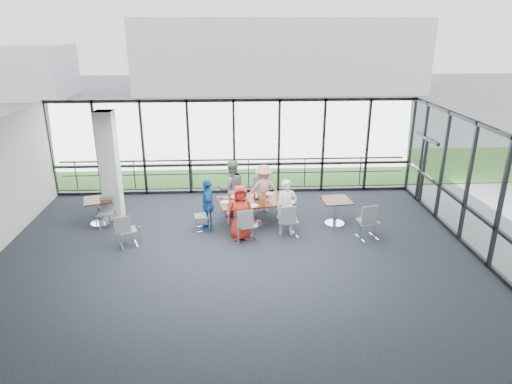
{
  "coord_description": "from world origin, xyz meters",
  "views": [
    {
      "loc": [
        -0.03,
        -9.79,
        5.42
      ],
      "look_at": [
        0.58,
        1.98,
        1.1
      ],
      "focal_mm": 32.0,
      "sensor_mm": 36.0,
      "label": 1
    }
  ],
  "objects_px": {
    "side_table_right": "(336,204)",
    "diner_far_right": "(264,189)",
    "chair_main_nl": "(247,225)",
    "chair_main_nr": "(289,221)",
    "chair_spare_la": "(128,230)",
    "diner_end": "(208,205)",
    "chair_main_fr": "(260,194)",
    "structural_column": "(110,166)",
    "chair_spare_r": "(368,221)",
    "chair_spare_lb": "(105,213)",
    "diner_far_left": "(232,188)",
    "diner_near_right": "(287,208)",
    "chair_main_fl": "(232,200)",
    "chair_main_end": "(202,216)",
    "side_table_left": "(98,204)",
    "main_table": "(255,204)",
    "diner_near_left": "(240,213)"
  },
  "relations": [
    {
      "from": "chair_main_nl",
      "to": "chair_spare_r",
      "type": "distance_m",
      "value": 3.24
    },
    {
      "from": "diner_far_left",
      "to": "chair_main_nl",
      "type": "xyz_separation_m",
      "value": [
        0.4,
        -1.75,
        -0.41
      ]
    },
    {
      "from": "chair_main_nl",
      "to": "chair_main_fl",
      "type": "relative_size",
      "value": 1.13
    },
    {
      "from": "chair_main_fl",
      "to": "chair_spare_la",
      "type": "height_order",
      "value": "chair_spare_la"
    },
    {
      "from": "side_table_right",
      "to": "chair_main_nr",
      "type": "distance_m",
      "value": 1.62
    },
    {
      "from": "diner_near_right",
      "to": "chair_main_nr",
      "type": "distance_m",
      "value": 0.36
    },
    {
      "from": "chair_main_nl",
      "to": "chair_main_fl",
      "type": "height_order",
      "value": "chair_main_nl"
    },
    {
      "from": "diner_end",
      "to": "chair_spare_r",
      "type": "relative_size",
      "value": 1.51
    },
    {
      "from": "chair_main_nl",
      "to": "structural_column",
      "type": "bearing_deg",
      "value": 140.63
    },
    {
      "from": "chair_main_nr",
      "to": "chair_spare_la",
      "type": "bearing_deg",
      "value": 172.83
    },
    {
      "from": "diner_near_right",
      "to": "diner_end",
      "type": "bearing_deg",
      "value": 166.79
    },
    {
      "from": "diner_end",
      "to": "chair_spare_r",
      "type": "bearing_deg",
      "value": 76.19
    },
    {
      "from": "side_table_right",
      "to": "chair_spare_lb",
      "type": "bearing_deg",
      "value": 178.84
    },
    {
      "from": "diner_far_left",
      "to": "chair_main_fr",
      "type": "distance_m",
      "value": 1.06
    },
    {
      "from": "structural_column",
      "to": "chair_main_nr",
      "type": "bearing_deg",
      "value": -17.16
    },
    {
      "from": "chair_main_fr",
      "to": "chair_spare_la",
      "type": "xyz_separation_m",
      "value": [
        -3.57,
        -2.36,
        -0.05
      ]
    },
    {
      "from": "chair_main_fr",
      "to": "side_table_right",
      "type": "bearing_deg",
      "value": 145.21
    },
    {
      "from": "main_table",
      "to": "chair_main_nl",
      "type": "distance_m",
      "value": 1.11
    },
    {
      "from": "side_table_right",
      "to": "diner_near_right",
      "type": "distance_m",
      "value": 1.61
    },
    {
      "from": "chair_main_nr",
      "to": "diner_far_left",
      "type": "bearing_deg",
      "value": 122.94
    },
    {
      "from": "side_table_right",
      "to": "diner_far_right",
      "type": "xyz_separation_m",
      "value": [
        -2.0,
        1.05,
        0.12
      ]
    },
    {
      "from": "structural_column",
      "to": "chair_spare_lb",
      "type": "relative_size",
      "value": 3.82
    },
    {
      "from": "chair_spare_la",
      "to": "chair_spare_r",
      "type": "xyz_separation_m",
      "value": [
        6.34,
        0.13,
        0.06
      ]
    },
    {
      "from": "side_table_left",
      "to": "chair_main_fr",
      "type": "xyz_separation_m",
      "value": [
        4.7,
        0.88,
        -0.12
      ]
    },
    {
      "from": "chair_main_fl",
      "to": "main_table",
      "type": "bearing_deg",
      "value": 108.45
    },
    {
      "from": "main_table",
      "to": "diner_far_left",
      "type": "bearing_deg",
      "value": 122.9
    },
    {
      "from": "side_table_right",
      "to": "diner_far_left",
      "type": "distance_m",
      "value": 3.08
    },
    {
      "from": "chair_main_end",
      "to": "chair_spare_r",
      "type": "bearing_deg",
      "value": 71.24
    },
    {
      "from": "chair_main_fr",
      "to": "chair_spare_r",
      "type": "bearing_deg",
      "value": 137.05
    },
    {
      "from": "chair_main_fr",
      "to": "chair_main_end",
      "type": "height_order",
      "value": "chair_main_fr"
    },
    {
      "from": "chair_main_fr",
      "to": "diner_near_left",
      "type": "bearing_deg",
      "value": 68.55
    },
    {
      "from": "diner_end",
      "to": "chair_main_fr",
      "type": "height_order",
      "value": "diner_end"
    },
    {
      "from": "chair_main_nr",
      "to": "chair_spare_lb",
      "type": "relative_size",
      "value": 1.09
    },
    {
      "from": "chair_spare_lb",
      "to": "side_table_left",
      "type": "bearing_deg",
      "value": -55.67
    },
    {
      "from": "side_table_right",
      "to": "chair_main_end",
      "type": "relative_size",
      "value": 1.06
    },
    {
      "from": "chair_spare_la",
      "to": "chair_spare_lb",
      "type": "bearing_deg",
      "value": 104.02
    },
    {
      "from": "main_table",
      "to": "chair_main_nl",
      "type": "height_order",
      "value": "chair_main_nl"
    },
    {
      "from": "side_table_left",
      "to": "chair_spare_lb",
      "type": "relative_size",
      "value": 1.13
    },
    {
      "from": "chair_main_nl",
      "to": "chair_main_fr",
      "type": "relative_size",
      "value": 0.94
    },
    {
      "from": "chair_main_nl",
      "to": "chair_spare_r",
      "type": "bearing_deg",
      "value": -15.1
    },
    {
      "from": "diner_end",
      "to": "chair_main_fr",
      "type": "bearing_deg",
      "value": 129.76
    },
    {
      "from": "diner_far_left",
      "to": "chair_main_fr",
      "type": "bearing_deg",
      "value": -165.76
    },
    {
      "from": "side_table_right",
      "to": "chair_spare_lb",
      "type": "distance_m",
      "value": 6.55
    },
    {
      "from": "chair_main_nl",
      "to": "chair_spare_lb",
      "type": "xyz_separation_m",
      "value": [
        -3.98,
        1.1,
        -0.04
      ]
    },
    {
      "from": "chair_main_nl",
      "to": "chair_spare_la",
      "type": "xyz_separation_m",
      "value": [
        -3.1,
        -0.15,
        -0.02
      ]
    },
    {
      "from": "diner_near_right",
      "to": "diner_far_left",
      "type": "relative_size",
      "value": 0.9
    },
    {
      "from": "structural_column",
      "to": "diner_far_right",
      "type": "distance_m",
      "value": 4.56
    },
    {
      "from": "diner_near_right",
      "to": "chair_main_nr",
      "type": "relative_size",
      "value": 1.71
    },
    {
      "from": "chair_main_nr",
      "to": "chair_main_fl",
      "type": "height_order",
      "value": "chair_main_nr"
    },
    {
      "from": "chair_main_nl",
      "to": "chair_main_nr",
      "type": "xyz_separation_m",
      "value": [
        1.14,
        0.22,
        -0.0
      ]
    }
  ]
}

